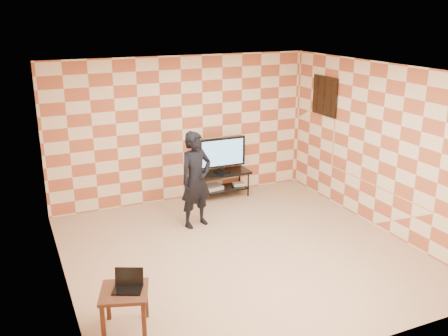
{
  "coord_description": "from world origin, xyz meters",
  "views": [
    {
      "loc": [
        -2.98,
        -6.07,
        3.48
      ],
      "look_at": [
        0.0,
        0.6,
        1.15
      ],
      "focal_mm": 40.0,
      "sensor_mm": 36.0,
      "label": 1
    }
  ],
  "objects_px": {
    "tv": "(222,153)",
    "side_table": "(124,297)",
    "tv_stand": "(222,179)",
    "person": "(196,180)"
  },
  "relations": [
    {
      "from": "tv_stand",
      "to": "tv",
      "type": "bearing_deg",
      "value": -88.86
    },
    {
      "from": "tv",
      "to": "side_table",
      "type": "relative_size",
      "value": 1.41
    },
    {
      "from": "tv_stand",
      "to": "side_table",
      "type": "distance_m",
      "value": 4.36
    },
    {
      "from": "tv",
      "to": "person",
      "type": "xyz_separation_m",
      "value": [
        -0.94,
        -1.05,
        -0.07
      ]
    },
    {
      "from": "side_table",
      "to": "person",
      "type": "xyz_separation_m",
      "value": [
        1.77,
        2.36,
        0.4
      ]
    },
    {
      "from": "person",
      "to": "side_table",
      "type": "bearing_deg",
      "value": -142.43
    },
    {
      "from": "tv",
      "to": "side_table",
      "type": "distance_m",
      "value": 4.39
    },
    {
      "from": "person",
      "to": "tv_stand",
      "type": "bearing_deg",
      "value": 32.84
    },
    {
      "from": "tv_stand",
      "to": "side_table",
      "type": "relative_size",
      "value": 1.61
    },
    {
      "from": "tv",
      "to": "side_table",
      "type": "xyz_separation_m",
      "value": [
        -2.71,
        -3.42,
        -0.46
      ]
    }
  ]
}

